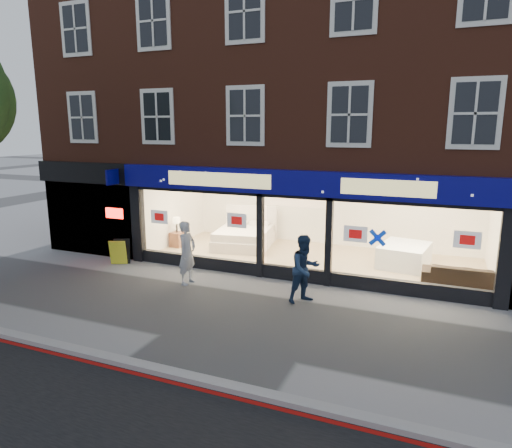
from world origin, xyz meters
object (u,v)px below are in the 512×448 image
Objects in this scene: display_bed at (245,236)px; pedestrian_blue at (305,269)px; mattress_stack at (404,255)px; a_board at (120,252)px; sofa at (461,276)px; pedestrian_grey at (187,253)px.

display_bed is 5.63m from pedestrian_blue.
pedestrian_blue reaches higher than mattress_stack.
a_board is at bearing 120.37° from pedestrian_blue.
sofa is 7.79m from pedestrian_grey.
a_board is 0.45× the size of pedestrian_grey.
pedestrian_blue is (3.62, -4.29, 0.42)m from display_bed.
display_bed is 4.56m from a_board.
display_bed is 1.28× the size of sofa.
pedestrian_grey is (-7.36, -2.48, 0.52)m from sofa.
pedestrian_blue reaches higher than display_bed.
a_board is (-3.02, -3.42, -0.06)m from display_bed.
pedestrian_grey reaches higher than sofa.
pedestrian_blue reaches higher than sofa.
pedestrian_blue is (-3.80, -2.56, 0.49)m from sofa.
sofa is 4.61m from pedestrian_blue.
pedestrian_grey is at bearing -39.09° from a_board.
pedestrian_grey is (0.05, -4.21, 0.45)m from display_bed.
display_bed reaches higher than sofa.
mattress_stack is at bearing 9.59° from pedestrian_blue.
display_bed is at bearing 5.52° from pedestrian_grey.
a_board is at bearing 80.30° from pedestrian_grey.
display_bed is 4.24m from pedestrian_grey.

